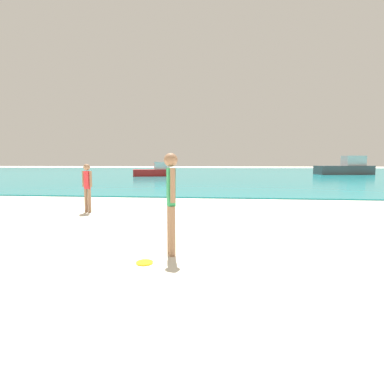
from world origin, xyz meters
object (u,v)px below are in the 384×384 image
Objects in this scene: boat_near at (156,171)px; frisbee at (145,263)px; person_standing at (171,198)px; boat_far at (346,168)px; person_distant at (87,185)px.

frisbee is at bearing 85.50° from boat_near.
person_standing is 0.38× the size of boat_near.
boat_near is 22.20m from boat_far.
person_standing reaches higher than frisbee.
boat_near is (-2.85, 21.83, -0.28)m from person_distant.
person_standing is at bearing 86.44° from boat_near.
frisbee is 0.17× the size of person_distant.
boat_far is at bearing -45.96° from person_standing.
person_standing reaches higher than boat_near.
person_standing is 1.12m from frisbee.
boat_far is at bearing 179.79° from boat_near.
frisbee is (-0.34, -0.47, -0.96)m from person_standing.
person_standing is at bearing -36.35° from person_distant.
person_distant is 22.02m from boat_near.
person_standing reaches higher than person_distant.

